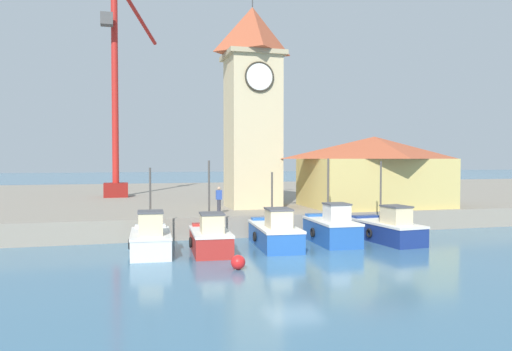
{
  "coord_description": "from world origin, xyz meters",
  "views": [
    {
      "loc": [
        -7.43,
        -20.9,
        4.54
      ],
      "look_at": [
        0.6,
        8.67,
        3.5
      ],
      "focal_mm": 35.0,
      "sensor_mm": 36.0,
      "label": 1
    }
  ],
  "objects_px": {
    "fishing_boat_left_inner": "(275,233)",
    "fishing_boat_center": "(387,229)",
    "fishing_boat_far_left": "(150,239)",
    "fishing_boat_left_outer": "(210,238)",
    "warehouse_right": "(374,171)",
    "port_crane_near": "(117,115)",
    "mooring_buoy": "(238,262)",
    "dock_worker_near_tower": "(219,200)",
    "clock_tower": "(253,102)",
    "fishing_boat_mid_left": "(332,229)"
  },
  "relations": [
    {
      "from": "fishing_boat_left_inner",
      "to": "fishing_boat_center",
      "type": "bearing_deg",
      "value": -1.28
    },
    {
      "from": "fishing_boat_far_left",
      "to": "fishing_boat_left_outer",
      "type": "relative_size",
      "value": 0.96
    },
    {
      "from": "warehouse_right",
      "to": "port_crane_near",
      "type": "relative_size",
      "value": 0.51
    },
    {
      "from": "port_crane_near",
      "to": "mooring_buoy",
      "type": "xyz_separation_m",
      "value": [
        4.89,
        -25.02,
        -7.99
      ]
    },
    {
      "from": "fishing_boat_left_inner",
      "to": "dock_worker_near_tower",
      "type": "xyz_separation_m",
      "value": [
        -1.98,
        4.9,
        1.37
      ]
    },
    {
      "from": "fishing_boat_left_outer",
      "to": "fishing_boat_center",
      "type": "bearing_deg",
      "value": 3.29
    },
    {
      "from": "fishing_boat_left_outer",
      "to": "port_crane_near",
      "type": "bearing_deg",
      "value": 101.86
    },
    {
      "from": "clock_tower",
      "to": "port_crane_near",
      "type": "bearing_deg",
      "value": 126.4
    },
    {
      "from": "fishing_boat_far_left",
      "to": "clock_tower",
      "type": "relative_size",
      "value": 0.28
    },
    {
      "from": "warehouse_right",
      "to": "port_crane_near",
      "type": "xyz_separation_m",
      "value": [
        -17.13,
        13.8,
        4.59
      ]
    },
    {
      "from": "fishing_boat_mid_left",
      "to": "port_crane_near",
      "type": "xyz_separation_m",
      "value": [
        -11.18,
        20.16,
        7.51
      ]
    },
    {
      "from": "fishing_boat_far_left",
      "to": "fishing_boat_mid_left",
      "type": "xyz_separation_m",
      "value": [
        9.56,
        0.57,
        0.08
      ]
    },
    {
      "from": "port_crane_near",
      "to": "fishing_boat_left_inner",
      "type": "bearing_deg",
      "value": -68.77
    },
    {
      "from": "fishing_boat_left_outer",
      "to": "fishing_boat_center",
      "type": "relative_size",
      "value": 0.9
    },
    {
      "from": "fishing_boat_left_inner",
      "to": "port_crane_near",
      "type": "relative_size",
      "value": 0.28
    },
    {
      "from": "fishing_boat_far_left",
      "to": "warehouse_right",
      "type": "xyz_separation_m",
      "value": [
        15.52,
        6.93,
        3.0
      ]
    },
    {
      "from": "fishing_boat_mid_left",
      "to": "dock_worker_near_tower",
      "type": "xyz_separation_m",
      "value": [
        -5.24,
        4.69,
        1.3
      ]
    },
    {
      "from": "port_crane_near",
      "to": "mooring_buoy",
      "type": "height_order",
      "value": "port_crane_near"
    },
    {
      "from": "warehouse_right",
      "to": "fishing_boat_center",
      "type": "bearing_deg",
      "value": -112.82
    },
    {
      "from": "fishing_boat_mid_left",
      "to": "port_crane_near",
      "type": "bearing_deg",
      "value": 119.0
    },
    {
      "from": "fishing_boat_left_outer",
      "to": "warehouse_right",
      "type": "bearing_deg",
      "value": 29.81
    },
    {
      "from": "port_crane_near",
      "to": "mooring_buoy",
      "type": "bearing_deg",
      "value": -78.94
    },
    {
      "from": "clock_tower",
      "to": "fishing_boat_center",
      "type": "bearing_deg",
      "value": -57.37
    },
    {
      "from": "fishing_boat_left_inner",
      "to": "clock_tower",
      "type": "relative_size",
      "value": 0.35
    },
    {
      "from": "fishing_boat_mid_left",
      "to": "fishing_boat_center",
      "type": "bearing_deg",
      "value": -6.49
    },
    {
      "from": "fishing_boat_far_left",
      "to": "fishing_boat_mid_left",
      "type": "distance_m",
      "value": 9.58
    },
    {
      "from": "fishing_boat_center",
      "to": "mooring_buoy",
      "type": "height_order",
      "value": "fishing_boat_center"
    },
    {
      "from": "fishing_boat_mid_left",
      "to": "clock_tower",
      "type": "distance_m",
      "value": 11.31
    },
    {
      "from": "fishing_boat_far_left",
      "to": "port_crane_near",
      "type": "height_order",
      "value": "port_crane_near"
    },
    {
      "from": "warehouse_right",
      "to": "dock_worker_near_tower",
      "type": "height_order",
      "value": "warehouse_right"
    },
    {
      "from": "fishing_boat_center",
      "to": "port_crane_near",
      "type": "distance_m",
      "value": 26.14
    },
    {
      "from": "fishing_boat_mid_left",
      "to": "clock_tower",
      "type": "bearing_deg",
      "value": 105.67
    },
    {
      "from": "fishing_boat_left_inner",
      "to": "port_crane_near",
      "type": "xyz_separation_m",
      "value": [
        -7.92,
        20.37,
        7.58
      ]
    },
    {
      "from": "warehouse_right",
      "to": "mooring_buoy",
      "type": "distance_m",
      "value": 16.95
    },
    {
      "from": "fishing_boat_left_inner",
      "to": "fishing_boat_center",
      "type": "distance_m",
      "value": 6.39
    },
    {
      "from": "dock_worker_near_tower",
      "to": "fishing_boat_left_inner",
      "type": "bearing_deg",
      "value": -68.01
    },
    {
      "from": "port_crane_near",
      "to": "dock_worker_near_tower",
      "type": "xyz_separation_m",
      "value": [
        5.94,
        -15.47,
        -6.21
      ]
    },
    {
      "from": "fishing_boat_mid_left",
      "to": "dock_worker_near_tower",
      "type": "height_order",
      "value": "fishing_boat_mid_left"
    },
    {
      "from": "fishing_boat_center",
      "to": "clock_tower",
      "type": "xyz_separation_m",
      "value": [
        -5.4,
        8.43,
        7.67
      ]
    },
    {
      "from": "fishing_boat_left_outer",
      "to": "port_crane_near",
      "type": "xyz_separation_m",
      "value": [
        -4.43,
        21.08,
        7.6
      ]
    },
    {
      "from": "fishing_boat_left_inner",
      "to": "clock_tower",
      "type": "distance_m",
      "value": 11.33
    },
    {
      "from": "port_crane_near",
      "to": "dock_worker_near_tower",
      "type": "distance_m",
      "value": 17.7
    },
    {
      "from": "fishing_boat_center",
      "to": "dock_worker_near_tower",
      "type": "relative_size",
      "value": 3.06
    },
    {
      "from": "fishing_boat_left_outer",
      "to": "fishing_boat_mid_left",
      "type": "distance_m",
      "value": 6.81
    },
    {
      "from": "fishing_boat_left_outer",
      "to": "dock_worker_near_tower",
      "type": "bearing_deg",
      "value": 74.96
    },
    {
      "from": "fishing_boat_mid_left",
      "to": "clock_tower",
      "type": "relative_size",
      "value": 0.3
    },
    {
      "from": "fishing_boat_far_left",
      "to": "mooring_buoy",
      "type": "height_order",
      "value": "fishing_boat_far_left"
    },
    {
      "from": "port_crane_near",
      "to": "dock_worker_near_tower",
      "type": "height_order",
      "value": "port_crane_near"
    },
    {
      "from": "port_crane_near",
      "to": "mooring_buoy",
      "type": "distance_m",
      "value": 26.71
    },
    {
      "from": "clock_tower",
      "to": "fishing_boat_far_left",
      "type": "bearing_deg",
      "value": -130.17
    }
  ]
}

